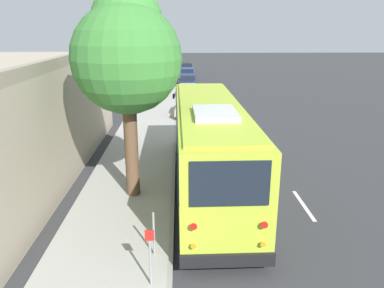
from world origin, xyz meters
TOP-DOWN VIEW (x-y plane):
  - ground_plane at (0.00, 0.00)m, footprint 160.00×160.00m
  - sidewalk_slab at (0.00, 3.83)m, footprint 80.00×3.44m
  - curb_strip at (0.00, 2.04)m, footprint 80.00×0.14m
  - shuttle_bus at (-1.07, 0.63)m, footprint 11.41×2.79m
  - parked_sedan_tan at (11.71, 1.14)m, footprint 4.38×1.97m
  - parked_sedan_silver at (18.39, 0.91)m, footprint 4.58×1.85m
  - parked_sedan_navy at (25.26, 1.00)m, footprint 4.42×2.10m
  - parked_sedan_blue at (31.71, 0.76)m, footprint 4.21×1.91m
  - parked_sedan_black at (38.42, 0.78)m, footprint 4.22×1.86m
  - street_tree at (-1.76, 3.52)m, footprint 3.75×3.75m
  - sign_post_near at (-7.12, 2.48)m, footprint 0.06×0.22m
  - sign_post_far at (-5.85, 2.48)m, footprint 0.06×0.06m
  - lane_stripe_mid at (-2.75, -2.70)m, footprint 2.40×0.14m
  - lane_stripe_ahead at (3.25, -2.70)m, footprint 2.40×0.14m

SIDE VIEW (x-z plane):
  - ground_plane at x=0.00m, z-range 0.00..0.00m
  - lane_stripe_mid at x=-2.75m, z-range 0.00..0.01m
  - lane_stripe_ahead at x=3.25m, z-range 0.00..0.01m
  - sidewalk_slab at x=0.00m, z-range 0.00..0.15m
  - curb_strip at x=0.00m, z-range 0.00..0.15m
  - parked_sedan_silver at x=18.39m, z-range -0.05..1.22m
  - parked_sedan_tan at x=11.71m, z-range -0.05..1.25m
  - parked_sedan_black at x=38.42m, z-range -0.05..1.25m
  - parked_sedan_navy at x=25.26m, z-range -0.05..1.28m
  - parked_sedan_blue at x=31.71m, z-range -0.05..1.28m
  - sign_post_far at x=-5.85m, z-range 0.15..1.43m
  - sign_post_near at x=-7.12m, z-range 0.17..1.67m
  - shuttle_bus at x=-1.07m, z-range 0.14..3.73m
  - street_tree at x=-1.76m, z-range 1.64..9.05m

